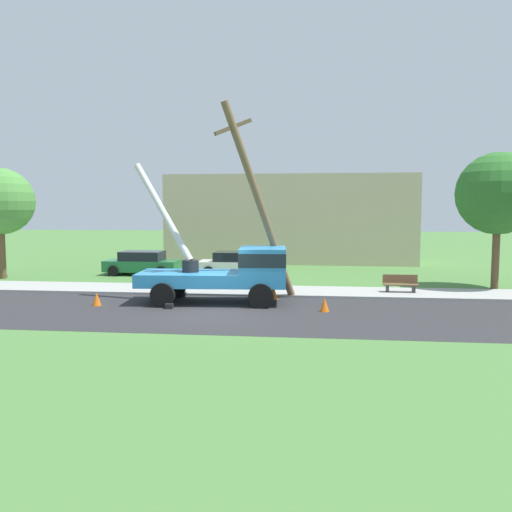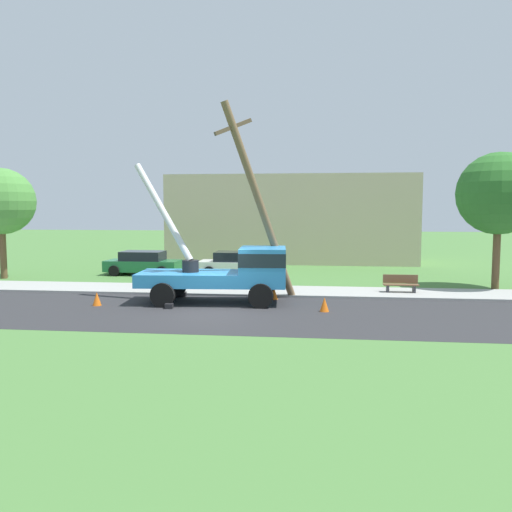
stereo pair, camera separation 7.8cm
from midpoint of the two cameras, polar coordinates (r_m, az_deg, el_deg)
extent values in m
plane|color=#477538|center=(32.00, -0.63, -1.92)|extent=(120.00, 120.00, 0.00)
cube|color=#2B2B2D|center=(20.29, -4.87, -6.12)|extent=(80.00, 7.28, 0.01)
cube|color=#9E9E99|center=(25.24, -2.58, -3.75)|extent=(80.00, 2.94, 0.10)
cube|color=#2D84C6|center=(22.32, -7.32, -2.45)|extent=(4.45, 2.69, 0.55)
cube|color=#2D84C6|center=(21.94, 0.67, -1.16)|extent=(2.06, 2.52, 1.60)
cube|color=#19232D|center=(21.90, 0.67, -0.24)|extent=(2.08, 2.55, 0.56)
cylinder|color=black|center=(22.25, -7.29, -1.11)|extent=(0.70, 0.70, 0.50)
cylinder|color=silver|center=(23.01, -10.22, 4.79)|extent=(2.96, 1.47, 4.26)
cube|color=black|center=(21.18, -9.58, -5.43)|extent=(0.32, 0.32, 0.20)
cube|color=black|center=(23.98, -8.11, -4.16)|extent=(0.32, 0.32, 0.20)
cylinder|color=black|center=(20.90, 0.43, -4.39)|extent=(1.00, 0.30, 1.00)
cylinder|color=black|center=(23.26, 0.66, -3.40)|extent=(1.00, 0.30, 1.00)
cylinder|color=black|center=(21.42, -10.26, -4.23)|extent=(1.00, 0.30, 1.00)
cylinder|color=black|center=(23.73, -8.97, -3.29)|extent=(1.00, 0.30, 1.00)
cylinder|color=brown|center=(22.40, 0.35, 5.66)|extent=(3.14, 2.57, 8.44)
cube|color=brown|center=(21.99, -2.62, 13.93)|extent=(1.45, 1.19, 0.84)
cone|color=orange|center=(20.44, 7.40, -5.27)|extent=(0.36, 0.36, 0.56)
cone|color=orange|center=(22.46, -17.12, -4.51)|extent=(0.36, 0.36, 0.56)
cone|color=orange|center=(22.97, 1.86, -4.07)|extent=(0.36, 0.36, 0.56)
cube|color=#1E6638|center=(32.06, -12.39, -1.04)|extent=(4.43, 1.87, 0.65)
cube|color=black|center=(32.01, -12.41, 0.02)|extent=(2.49, 1.70, 0.55)
cylinder|color=black|center=(30.78, -10.40, -1.70)|extent=(0.64, 0.22, 0.64)
cylinder|color=black|center=(32.48, -9.43, -1.32)|extent=(0.64, 0.22, 0.64)
cylinder|color=black|center=(31.78, -15.39, -1.58)|extent=(0.64, 0.22, 0.64)
cylinder|color=black|center=(33.44, -14.20, -1.22)|extent=(0.64, 0.22, 0.64)
cube|color=silver|center=(30.93, -2.30, -1.15)|extent=(4.42, 1.85, 0.65)
cube|color=black|center=(30.87, -2.30, -0.05)|extent=(2.48, 1.68, 0.55)
cylinder|color=black|center=(29.86, 0.17, -1.82)|extent=(0.64, 0.22, 0.64)
cylinder|color=black|center=(31.64, 0.57, -1.42)|extent=(0.64, 0.22, 0.64)
cylinder|color=black|center=(30.35, -5.28, -1.73)|extent=(0.64, 0.22, 0.64)
cylinder|color=black|center=(32.10, -4.59, -1.34)|extent=(0.64, 0.22, 0.64)
cube|color=brown|center=(25.17, 15.45, -3.04)|extent=(1.60, 0.44, 0.06)
cube|color=brown|center=(25.33, 15.39, -2.42)|extent=(1.60, 0.06, 0.40)
cube|color=#333338|center=(25.12, 14.08, -3.55)|extent=(0.10, 0.40, 0.45)
cube|color=#333338|center=(25.31, 16.78, -3.55)|extent=(0.10, 0.40, 0.45)
cylinder|color=brown|center=(28.27, 24.70, 1.13)|extent=(0.36, 0.36, 4.40)
sphere|color=#2D6B28|center=(28.22, 24.90, 6.23)|extent=(4.03, 4.03, 4.03)
cylinder|color=brown|center=(32.86, -26.10, 1.32)|extent=(0.36, 0.36, 4.10)
sphere|color=#4C8C3D|center=(32.81, -26.27, 5.40)|extent=(3.74, 3.74, 3.74)
cube|color=#C6B293|center=(39.47, 3.74, 4.09)|extent=(18.00, 6.00, 6.40)
camera|label=1|loc=(0.04, -90.10, -0.01)|focal=36.57mm
camera|label=2|loc=(0.04, 89.90, 0.01)|focal=36.57mm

